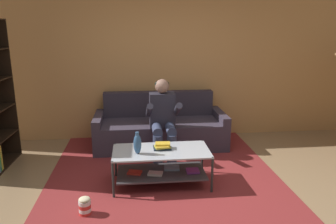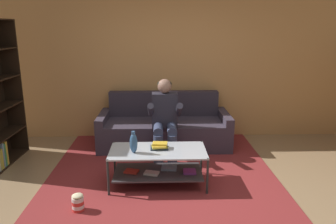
% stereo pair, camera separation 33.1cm
% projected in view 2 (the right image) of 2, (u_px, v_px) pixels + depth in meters
% --- Properties ---
extents(ground, '(16.80, 16.80, 0.00)m').
position_uv_depth(ground, '(171.00, 205.00, 3.66)').
color(ground, '#9C7C57').
extents(back_partition, '(8.40, 0.12, 2.90)m').
position_uv_depth(back_partition, '(166.00, 55.00, 5.67)').
color(back_partition, tan).
rests_on(back_partition, ground).
extents(couch, '(2.12, 0.88, 0.86)m').
position_uv_depth(couch, '(164.00, 128.00, 5.45)').
color(couch, '#3B3240').
rests_on(couch, ground).
extents(person_seated_center, '(0.50, 0.58, 1.18)m').
position_uv_depth(person_seated_center, '(165.00, 116.00, 4.85)').
color(person_seated_center, '#384161').
rests_on(person_seated_center, ground).
extents(coffee_table, '(1.19, 0.60, 0.46)m').
position_uv_depth(coffee_table, '(158.00, 162.00, 4.07)').
color(coffee_table, silver).
rests_on(coffee_table, ground).
extents(area_rug, '(3.01, 3.37, 0.01)m').
position_uv_depth(area_rug, '(162.00, 165.00, 4.71)').
color(area_rug, maroon).
rests_on(area_rug, ground).
extents(vase, '(0.10, 0.10, 0.27)m').
position_uv_depth(vase, '(134.00, 143.00, 3.92)').
color(vase, '#315884').
rests_on(vase, coffee_table).
extents(book_stack, '(0.22, 0.19, 0.07)m').
position_uv_depth(book_stack, '(159.00, 146.00, 4.08)').
color(book_stack, '#1D2835').
rests_on(book_stack, coffee_table).
extents(popcorn_tub, '(0.13, 0.13, 0.20)m').
position_uv_depth(popcorn_tub, '(78.00, 203.00, 3.51)').
color(popcorn_tub, red).
rests_on(popcorn_tub, ground).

